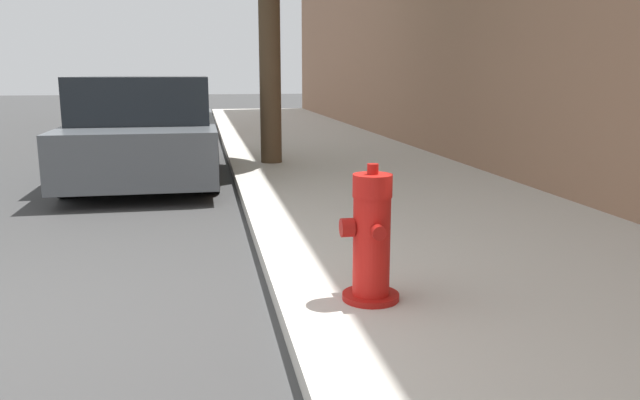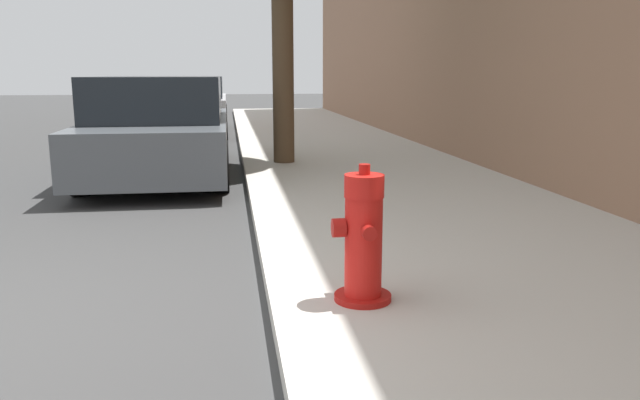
{
  "view_description": "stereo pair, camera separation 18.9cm",
  "coord_description": "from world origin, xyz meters",
  "views": [
    {
      "loc": [
        1.22,
        -3.41,
        1.42
      ],
      "look_at": [
        2.08,
        1.14,
        0.47
      ],
      "focal_mm": 35.0,
      "sensor_mm": 36.0,
      "label": 1
    },
    {
      "loc": [
        1.4,
        -3.45,
        1.42
      ],
      "look_at": [
        2.08,
        1.14,
        0.47
      ],
      "focal_mm": 35.0,
      "sensor_mm": 36.0,
      "label": 2
    }
  ],
  "objects": [
    {
      "name": "fire_hydrant",
      "position": [
        2.15,
        -0.06,
        0.48
      ],
      "size": [
        0.35,
        0.34,
        0.8
      ],
      "color": "#A91511",
      "rests_on": "sidewalk_slab"
    },
    {
      "name": "parked_car_near",
      "position": [
        0.49,
        5.46,
        0.66
      ],
      "size": [
        1.83,
        4.6,
        1.37
      ],
      "color": "#4C5156",
      "rests_on": "ground_plane"
    },
    {
      "name": "parked_car_mid",
      "position": [
        0.51,
        11.63,
        0.66
      ],
      "size": [
        1.77,
        4.6,
        1.34
      ],
      "color": "#B7B7BC",
      "rests_on": "ground_plane"
    },
    {
      "name": "sidewalk_slab",
      "position": [
        3.29,
        0.0,
        0.06
      ],
      "size": [
        3.35,
        40.0,
        0.12
      ],
      "color": "beige",
      "rests_on": "ground_plane"
    }
  ]
}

